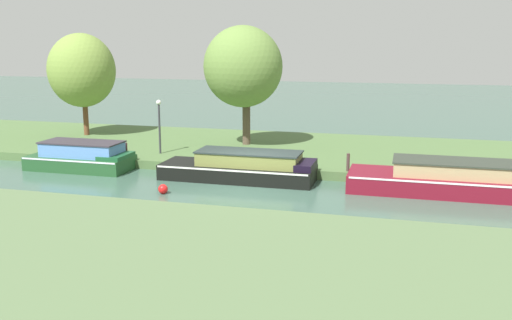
{
  "coord_description": "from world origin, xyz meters",
  "views": [
    {
      "loc": [
        6.19,
        -21.36,
        5.84
      ],
      "look_at": [
        0.09,
        1.2,
        0.9
      ],
      "focal_mm": 39.86,
      "sensor_mm": 36.0,
      "label": 1
    }
  ],
  "objects_px": {
    "mooring_post_near": "(126,150)",
    "channel_buoy": "(163,189)",
    "forest_barge": "(82,157)",
    "maroon_narrowboat": "(488,182)",
    "willow_tree_centre": "(243,67)",
    "lamp_post": "(159,119)",
    "mooring_post_far": "(348,162)",
    "black_cruiser": "(242,167)",
    "willow_tree_left": "(82,71)"
  },
  "relations": [
    {
      "from": "mooring_post_near",
      "to": "channel_buoy",
      "type": "height_order",
      "value": "mooring_post_near"
    },
    {
      "from": "forest_barge",
      "to": "maroon_narrowboat",
      "type": "height_order",
      "value": "same"
    },
    {
      "from": "maroon_narrowboat",
      "to": "willow_tree_centre",
      "type": "height_order",
      "value": "willow_tree_centre"
    },
    {
      "from": "mooring_post_near",
      "to": "lamp_post",
      "type": "bearing_deg",
      "value": 54.24
    },
    {
      "from": "maroon_narrowboat",
      "to": "mooring_post_far",
      "type": "height_order",
      "value": "maroon_narrowboat"
    },
    {
      "from": "willow_tree_centre",
      "to": "black_cruiser",
      "type": "bearing_deg",
      "value": -74.04
    },
    {
      "from": "black_cruiser",
      "to": "willow_tree_centre",
      "type": "height_order",
      "value": "willow_tree_centre"
    },
    {
      "from": "black_cruiser",
      "to": "channel_buoy",
      "type": "relative_size",
      "value": 17.53
    },
    {
      "from": "maroon_narrowboat",
      "to": "mooring_post_far",
      "type": "bearing_deg",
      "value": 168.49
    },
    {
      "from": "maroon_narrowboat",
      "to": "black_cruiser",
      "type": "bearing_deg",
      "value": -180.0
    },
    {
      "from": "forest_barge",
      "to": "mooring_post_near",
      "type": "height_order",
      "value": "forest_barge"
    },
    {
      "from": "black_cruiser",
      "to": "mooring_post_near",
      "type": "relative_size",
      "value": 8.99
    },
    {
      "from": "forest_barge",
      "to": "willow_tree_centre",
      "type": "xyz_separation_m",
      "value": [
        6.11,
        5.53,
        3.93
      ]
    },
    {
      "from": "black_cruiser",
      "to": "lamp_post",
      "type": "height_order",
      "value": "lamp_post"
    },
    {
      "from": "lamp_post",
      "to": "willow_tree_left",
      "type": "bearing_deg",
      "value": 149.14
    },
    {
      "from": "willow_tree_left",
      "to": "channel_buoy",
      "type": "bearing_deg",
      "value": -45.91
    },
    {
      "from": "lamp_post",
      "to": "mooring_post_far",
      "type": "bearing_deg",
      "value": -9.09
    },
    {
      "from": "willow_tree_centre",
      "to": "channel_buoy",
      "type": "height_order",
      "value": "willow_tree_centre"
    },
    {
      "from": "channel_buoy",
      "to": "maroon_narrowboat",
      "type": "bearing_deg",
      "value": 13.7
    },
    {
      "from": "forest_barge",
      "to": "lamp_post",
      "type": "relative_size",
      "value": 1.81
    },
    {
      "from": "forest_barge",
      "to": "maroon_narrowboat",
      "type": "xyz_separation_m",
      "value": [
        17.45,
        0.0,
        -0.03
      ]
    },
    {
      "from": "maroon_narrowboat",
      "to": "lamp_post",
      "type": "bearing_deg",
      "value": 170.01
    },
    {
      "from": "forest_barge",
      "to": "mooring_post_far",
      "type": "relative_size",
      "value": 6.27
    },
    {
      "from": "willow_tree_centre",
      "to": "mooring_post_near",
      "type": "height_order",
      "value": "willow_tree_centre"
    },
    {
      "from": "willow_tree_left",
      "to": "maroon_narrowboat",
      "type": "bearing_deg",
      "value": -16.98
    },
    {
      "from": "maroon_narrowboat",
      "to": "lamp_post",
      "type": "height_order",
      "value": "lamp_post"
    },
    {
      "from": "black_cruiser",
      "to": "channel_buoy",
      "type": "height_order",
      "value": "black_cruiser"
    },
    {
      "from": "mooring_post_near",
      "to": "forest_barge",
      "type": "bearing_deg",
      "value": -146.27
    },
    {
      "from": "forest_barge",
      "to": "channel_buoy",
      "type": "height_order",
      "value": "forest_barge"
    },
    {
      "from": "mooring_post_near",
      "to": "black_cruiser",
      "type": "bearing_deg",
      "value": -10.36
    },
    {
      "from": "black_cruiser",
      "to": "mooring_post_far",
      "type": "relative_size",
      "value": 8.65
    },
    {
      "from": "black_cruiser",
      "to": "channel_buoy",
      "type": "xyz_separation_m",
      "value": [
        -2.34,
        -2.95,
        -0.35
      ]
    },
    {
      "from": "willow_tree_left",
      "to": "mooring_post_near",
      "type": "relative_size",
      "value": 7.99
    },
    {
      "from": "maroon_narrowboat",
      "to": "channel_buoy",
      "type": "height_order",
      "value": "maroon_narrowboat"
    },
    {
      "from": "maroon_narrowboat",
      "to": "willow_tree_left",
      "type": "bearing_deg",
      "value": 163.02
    },
    {
      "from": "channel_buoy",
      "to": "black_cruiser",
      "type": "bearing_deg",
      "value": 51.57
    },
    {
      "from": "black_cruiser",
      "to": "mooring_post_near",
      "type": "bearing_deg",
      "value": 169.64
    },
    {
      "from": "forest_barge",
      "to": "mooring_post_near",
      "type": "xyz_separation_m",
      "value": [
        1.65,
        1.1,
        0.19
      ]
    },
    {
      "from": "willow_tree_centre",
      "to": "mooring_post_far",
      "type": "xyz_separation_m",
      "value": [
        5.92,
        -4.43,
        -3.72
      ]
    },
    {
      "from": "willow_tree_left",
      "to": "mooring_post_far",
      "type": "relative_size",
      "value": 7.69
    },
    {
      "from": "forest_barge",
      "to": "mooring_post_near",
      "type": "relative_size",
      "value": 6.51
    },
    {
      "from": "black_cruiser",
      "to": "willow_tree_centre",
      "type": "relative_size",
      "value": 1.06
    },
    {
      "from": "forest_barge",
      "to": "channel_buoy",
      "type": "distance_m",
      "value": 6.12
    },
    {
      "from": "willow_tree_centre",
      "to": "maroon_narrowboat",
      "type": "bearing_deg",
      "value": -26.01
    },
    {
      "from": "mooring_post_far",
      "to": "willow_tree_left",
      "type": "bearing_deg",
      "value": 161.21
    },
    {
      "from": "willow_tree_left",
      "to": "lamp_post",
      "type": "relative_size",
      "value": 2.23
    },
    {
      "from": "maroon_narrowboat",
      "to": "mooring_post_near",
      "type": "bearing_deg",
      "value": 176.0
    },
    {
      "from": "black_cruiser",
      "to": "mooring_post_near",
      "type": "distance_m",
      "value": 6.14
    },
    {
      "from": "willow_tree_left",
      "to": "willow_tree_centre",
      "type": "distance_m",
      "value": 9.95
    },
    {
      "from": "forest_barge",
      "to": "willow_tree_centre",
      "type": "bearing_deg",
      "value": 42.17
    }
  ]
}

